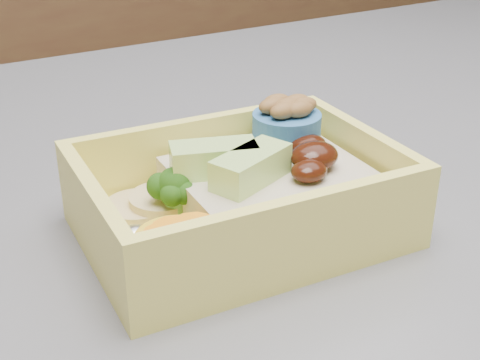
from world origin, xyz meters
TOP-DOWN VIEW (x-y plane):
  - bento_box at (-0.21, -0.11)m, footprint 0.19×0.14m

SIDE VIEW (x-z plane):
  - bento_box at x=-0.21m, z-range 0.91..0.98m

